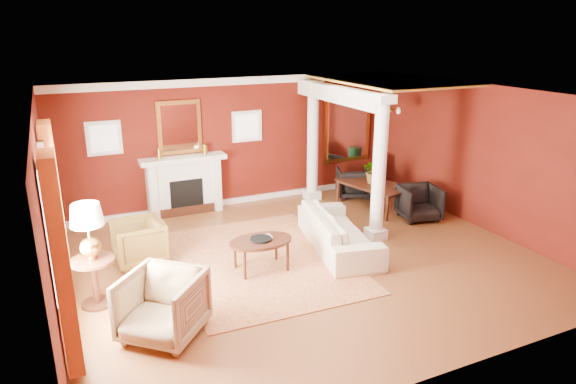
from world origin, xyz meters
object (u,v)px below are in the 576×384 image
coffee_table (261,242)px  side_table (89,237)px  sofa (339,225)px  armchair_leopard (138,240)px  dining_table (375,188)px  armchair_stripe (162,303)px

coffee_table → side_table: (-2.65, -0.03, 0.58)m
sofa → armchair_leopard: (-3.46, 0.95, -0.04)m
dining_table → armchair_stripe: bearing=106.1°
armchair_leopard → armchair_stripe: 2.44m
armchair_stripe → dining_table: size_ratio=0.60×
side_table → dining_table: bearing=16.9°
sofa → side_table: bearing=104.7°
armchair_leopard → armchair_stripe: bearing=-4.9°
armchair_stripe → coffee_table: 2.30m
armchair_leopard → coffee_table: size_ratio=0.78×
armchair_leopard → side_table: bearing=-37.5°
armchair_leopard → dining_table: size_ratio=0.52×
side_table → sofa: bearing=3.3°
armchair_leopard → dining_table: (5.35, 0.68, 0.03)m
armchair_stripe → dining_table: 6.27m
coffee_table → dining_table: 3.98m
sofa → coffee_table: (-1.64, -0.21, 0.03)m
armchair_stripe → side_table: (-0.74, 1.24, 0.59)m
sofa → armchair_stripe: 3.85m
armchair_stripe → coffee_table: (1.92, 1.27, 0.01)m
dining_table → coffee_table: bearing=103.9°
sofa → coffee_table: 1.65m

